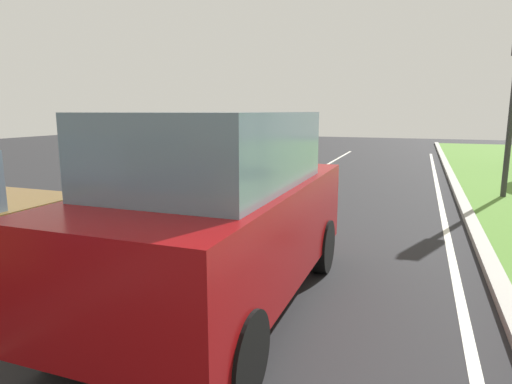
# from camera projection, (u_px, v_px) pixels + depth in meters

# --- Properties ---
(ground_plane) EXTENTS (60.00, 60.00, 0.00)m
(ground_plane) POSITION_uv_depth(u_px,v_px,m) (278.00, 210.00, 10.27)
(ground_plane) COLOR #262628
(lane_line_center) EXTENTS (0.12, 32.00, 0.01)m
(lane_line_center) POSITION_uv_depth(u_px,v_px,m) (251.00, 208.00, 10.51)
(lane_line_center) COLOR silver
(lane_line_center) RESTS_ON ground
(lane_line_right_edge) EXTENTS (0.12, 32.00, 0.01)m
(lane_line_right_edge) POSITION_uv_depth(u_px,v_px,m) (445.00, 224.00, 9.03)
(lane_line_right_edge) COLOR silver
(lane_line_right_edge) RESTS_ON ground
(curb_right) EXTENTS (0.24, 48.00, 0.12)m
(curb_right) POSITION_uv_depth(u_px,v_px,m) (472.00, 223.00, 8.85)
(curb_right) COLOR #9E9B93
(curb_right) RESTS_ON ground
(car_suv_ahead) EXTENTS (1.97, 4.50, 2.28)m
(car_suv_ahead) POSITION_uv_depth(u_px,v_px,m) (220.00, 211.00, 5.01)
(car_suv_ahead) COLOR maroon
(car_suv_ahead) RESTS_ON ground
(car_hatchback_far) EXTENTS (1.79, 3.73, 1.78)m
(car_hatchback_far) POSITION_uv_depth(u_px,v_px,m) (166.00, 172.00, 10.34)
(car_hatchback_far) COLOR black
(car_hatchback_far) RESTS_ON ground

